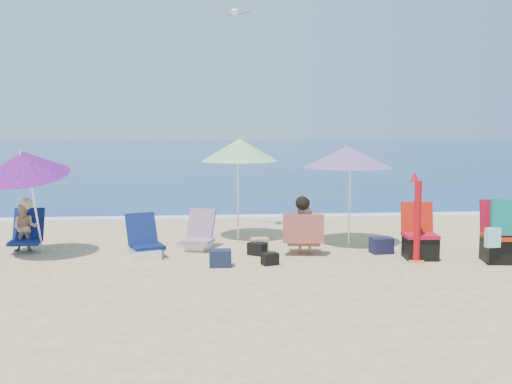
{
  "coord_description": "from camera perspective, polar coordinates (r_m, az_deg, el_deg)",
  "views": [
    {
      "loc": [
        -1.17,
        -9.09,
        2.24
      ],
      "look_at": [
        -0.3,
        1.0,
        1.1
      ],
      "focal_mm": 40.87,
      "sensor_mm": 36.0,
      "label": 1
    }
  ],
  "objects": [
    {
      "name": "foam",
      "position": [
        14.41,
        -0.21,
        -2.43
      ],
      "size": [
        120.0,
        0.5,
        0.04
      ],
      "color": "white",
      "rests_on": "ground"
    },
    {
      "name": "bag_navy_a",
      "position": [
        9.43,
        -3.52,
        -6.48
      ],
      "size": [
        0.35,
        0.25,
        0.27
      ],
      "color": "#181E36",
      "rests_on": "ground"
    },
    {
      "name": "person_center",
      "position": [
        10.26,
        4.71,
        -3.34
      ],
      "size": [
        0.73,
        0.67,
        1.04
      ],
      "color": "tan",
      "rests_on": "ground"
    },
    {
      "name": "ground",
      "position": [
        9.44,
        2.35,
        -7.32
      ],
      "size": [
        120.0,
        120.0,
        0.0
      ],
      "color": "#D8BC84",
      "rests_on": "ground"
    },
    {
      "name": "bag_black_a",
      "position": [
        10.25,
        0.12,
        -5.58
      ],
      "size": [
        0.37,
        0.35,
        0.22
      ],
      "color": "black",
      "rests_on": "ground"
    },
    {
      "name": "seagull",
      "position": [
        12.03,
        -2.14,
        17.16
      ],
      "size": [
        0.71,
        0.48,
        0.13
      ],
      "color": "white"
    },
    {
      "name": "sea",
      "position": [
        54.15,
        -3.68,
        4.0
      ],
      "size": [
        120.0,
        80.0,
        0.12
      ],
      "color": "navy",
      "rests_on": "ground"
    },
    {
      "name": "camp_chair_left",
      "position": [
        10.33,
        15.73,
        -4.73
      ],
      "size": [
        0.59,
        0.6,
        0.95
      ],
      "color": "#AE0C23",
      "rests_on": "ground"
    },
    {
      "name": "umbrella_turquoise",
      "position": [
        10.98,
        8.98,
        3.43
      ],
      "size": [
        2.13,
        2.13,
        1.91
      ],
      "color": "white",
      "rests_on": "ground"
    },
    {
      "name": "orange_item",
      "position": [
        10.06,
        15.42,
        -6.58
      ],
      "size": [
        0.27,
        0.19,
        0.03
      ],
      "color": "orange",
      "rests_on": "ground"
    },
    {
      "name": "bag_tan",
      "position": [
        10.45,
        0.37,
        -5.23
      ],
      "size": [
        0.33,
        0.25,
        0.26
      ],
      "color": "tan",
      "rests_on": "ground"
    },
    {
      "name": "umbrella_blue",
      "position": [
        10.53,
        -21.71,
        2.61
      ],
      "size": [
        1.7,
        1.74,
        1.98
      ],
      "color": "white",
      "rests_on": "ground"
    },
    {
      "name": "camp_chair_right",
      "position": [
        10.45,
        22.91,
        -4.29
      ],
      "size": [
        0.74,
        0.7,
        1.08
      ],
      "color": "#A4280B",
      "rests_on": "ground"
    },
    {
      "name": "chair_rainbow",
      "position": [
        10.8,
        -5.82,
        -4.55
      ],
      "size": [
        0.74,
        0.85,
        0.72
      ],
      "color": "#D3714A",
      "rests_on": "ground"
    },
    {
      "name": "chair_navy",
      "position": [
        10.22,
        -10.95,
        -5.24
      ],
      "size": [
        0.74,
        0.83,
        0.74
      ],
      "color": "#0B173F",
      "rests_on": "ground"
    },
    {
      "name": "bag_black_b",
      "position": [
        9.54,
        1.37,
        -6.56
      ],
      "size": [
        0.3,
        0.26,
        0.2
      ],
      "color": "black",
      "rests_on": "ground"
    },
    {
      "name": "furled_umbrella",
      "position": [
        9.96,
        15.46,
        -1.98
      ],
      "size": [
        0.19,
        0.22,
        1.5
      ],
      "color": "#B20C12",
      "rests_on": "ground"
    },
    {
      "name": "umbrella_striped",
      "position": [
        11.45,
        -1.61,
        4.13
      ],
      "size": [
        1.9,
        1.9,
        2.04
      ],
      "color": "white",
      "rests_on": "ground"
    },
    {
      "name": "person_left",
      "position": [
        11.27,
        -21.62,
        -3.22
      ],
      "size": [
        0.55,
        0.7,
        0.97
      ],
      "color": "tan",
      "rests_on": "ground"
    },
    {
      "name": "bag_navy_b",
      "position": [
        10.63,
        12.16,
        -5.13
      ],
      "size": [
        0.4,
        0.32,
        0.28
      ],
      "color": "#171732",
      "rests_on": "ground"
    }
  ]
}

